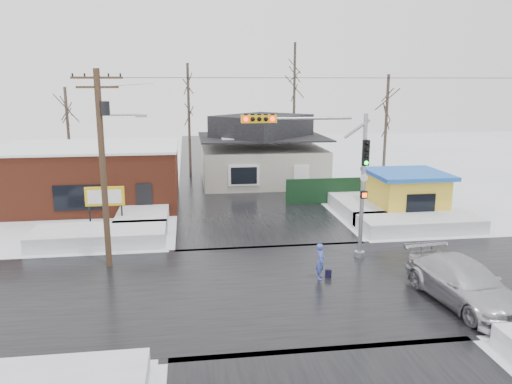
{
  "coord_description": "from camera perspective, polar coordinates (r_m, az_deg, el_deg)",
  "views": [
    {
      "loc": [
        -4.21,
        -19.28,
        8.46
      ],
      "look_at": [
        -0.86,
        4.97,
        3.0
      ],
      "focal_mm": 35.0,
      "sensor_mm": 36.0,
      "label": 1
    }
  ],
  "objects": [
    {
      "name": "snowbank_nw",
      "position": [
        27.9,
        -17.47,
        -4.82
      ],
      "size": [
        7.0,
        3.0,
        0.8
      ],
      "primitive_type": "cube",
      "color": "white",
      "rests_on": "ground"
    },
    {
      "name": "kiosk",
      "position": [
        33.07,
        16.82,
        -0.19
      ],
      "size": [
        4.6,
        4.6,
        2.88
      ],
      "color": "yellow",
      "rests_on": "ground"
    },
    {
      "name": "pedestrian",
      "position": [
        22.03,
        7.37,
        -7.89
      ],
      "size": [
        0.55,
        0.67,
        1.59
      ],
      "primitive_type": "imported",
      "rotation": [
        0.0,
        0.0,
        1.23
      ],
      "color": "#4758C6",
      "rests_on": "ground"
    },
    {
      "name": "shopping_bag",
      "position": [
        22.41,
        8.26,
        -9.26
      ],
      "size": [
        0.3,
        0.2,
        0.35
      ],
      "primitive_type": "cube",
      "rotation": [
        0.0,
        0.0,
        -0.29
      ],
      "color": "black",
      "rests_on": "ground"
    },
    {
      "name": "fence",
      "position": [
        35.77,
        9.74,
        0.18
      ],
      "size": [
        8.0,
        0.12,
        1.8
      ],
      "primitive_type": "cube",
      "color": "black",
      "rests_on": "ground"
    },
    {
      "name": "utility_pole",
      "position": [
        23.32,
        -17.0,
        3.77
      ],
      "size": [
        3.15,
        0.44,
        9.0
      ],
      "color": "#382619",
      "rests_on": "ground"
    },
    {
      "name": "tree_far_right",
      "position": [
        42.51,
        14.8,
        10.41
      ],
      "size": [
        3.0,
        3.0,
        9.0
      ],
      "color": "#332821",
      "rests_on": "ground"
    },
    {
      "name": "brick_building",
      "position": [
        36.49,
        -18.47,
        1.84
      ],
      "size": [
        12.2,
        8.2,
        4.12
      ],
      "color": "maroon",
      "rests_on": "ground"
    },
    {
      "name": "snowbank_nside_e",
      "position": [
        34.19,
        11.51,
        -1.32
      ],
      "size": [
        3.0,
        8.0,
        0.8
      ],
      "primitive_type": "cube",
      "color": "white",
      "rests_on": "ground"
    },
    {
      "name": "car",
      "position": [
        21.15,
        22.68,
        -9.61
      ],
      "size": [
        2.99,
        5.91,
        1.64
      ],
      "primitive_type": "imported",
      "rotation": [
        0.0,
        0.0,
        0.12
      ],
      "color": "#BABAC2",
      "rests_on": "ground"
    },
    {
      "name": "traffic_signal",
      "position": [
        23.54,
        8.64,
        2.84
      ],
      "size": [
        6.05,
        0.68,
        7.0
      ],
      "color": "gray",
      "rests_on": "ground"
    },
    {
      "name": "tree_far_west",
      "position": [
        44.42,
        -20.86,
        9.05
      ],
      "size": [
        3.0,
        3.0,
        8.0
      ],
      "color": "#332821",
      "rests_on": "ground"
    },
    {
      "name": "tree_far_mid",
      "position": [
        48.38,
        4.44,
        13.82
      ],
      "size": [
        3.0,
        3.0,
        12.0
      ],
      "color": "#332821",
      "rests_on": "ground"
    },
    {
      "name": "road_ew",
      "position": [
        21.47,
        4.15,
        -10.64
      ],
      "size": [
        120.0,
        10.0,
        0.02
      ],
      "primitive_type": "cube",
      "color": "black",
      "rests_on": "ground"
    },
    {
      "name": "tree_far_left",
      "position": [
        45.28,
        -7.77,
        11.82
      ],
      "size": [
        3.0,
        3.0,
        10.0
      ],
      "color": "#332821",
      "rests_on": "ground"
    },
    {
      "name": "road_ns",
      "position": [
        21.47,
        4.15,
        -10.64
      ],
      "size": [
        10.0,
        120.0,
        0.02
      ],
      "primitive_type": "cube",
      "color": "black",
      "rests_on": "ground"
    },
    {
      "name": "ground",
      "position": [
        21.47,
        4.15,
        -10.67
      ],
      "size": [
        120.0,
        120.0,
        0.0
      ],
      "primitive_type": "plane",
      "color": "white",
      "rests_on": "ground"
    },
    {
      "name": "house",
      "position": [
        42.15,
        0.69,
        4.6
      ],
      "size": [
        10.4,
        8.4,
        5.76
      ],
      "color": "#B5B1A4",
      "rests_on": "ground"
    },
    {
      "name": "snowbank_ne",
      "position": [
        30.5,
        18.15,
        -3.4
      ],
      "size": [
        7.0,
        3.0,
        0.8
      ],
      "primitive_type": "cube",
      "color": "white",
      "rests_on": "ground"
    },
    {
      "name": "snowbank_nside_w",
      "position": [
        32.42,
        -12.56,
        -2.13
      ],
      "size": [
        3.0,
        8.0,
        0.8
      ],
      "primitive_type": "cube",
      "color": "white",
      "rests_on": "ground"
    },
    {
      "name": "marquee_sign",
      "position": [
        29.89,
        -16.89,
        -0.61
      ],
      "size": [
        2.2,
        0.21,
        2.55
      ],
      "color": "black",
      "rests_on": "ground"
    }
  ]
}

